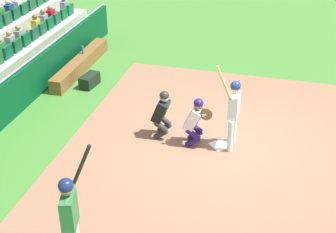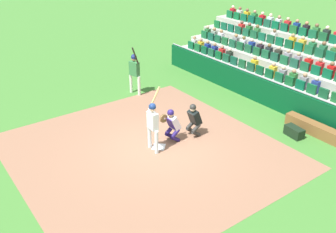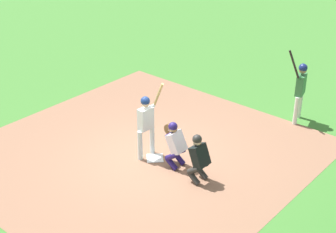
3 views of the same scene
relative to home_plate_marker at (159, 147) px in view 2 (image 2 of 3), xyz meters
name	(u,v)px [view 2 (image 2 of 3)]	position (x,y,z in m)	size (l,w,h in m)	color
ground_plane	(159,147)	(0.00, 0.00, -0.02)	(160.00, 160.00, 0.00)	#3E7930
infield_dirt_patch	(147,152)	(0.00, 0.50, -0.01)	(8.65, 8.41, 0.01)	#8F644C
home_plate_marker	(159,147)	(0.00, 0.00, 0.00)	(0.44, 0.44, 0.02)	white
batter_at_plate	(153,122)	(-0.04, 0.26, 1.09)	(0.60, 0.58, 2.20)	silver
catcher_crouching	(172,123)	(0.09, -0.62, 0.70)	(0.47, 0.72, 1.28)	navy
home_plate_umpire	(194,118)	(-0.07, -1.50, 0.69)	(0.47, 0.46, 1.30)	#282725
dugout_wall	(270,94)	(0.00, -5.73, 0.55)	(13.60, 0.24, 1.19)	#074321
dugout_bench	(331,136)	(-3.30, -5.18, 0.20)	(3.74, 0.40, 0.44)	brown
equipment_duffel_bag	(294,132)	(-2.29, -4.44, 0.17)	(0.71, 0.36, 0.37)	black
on_deck_batter	(134,69)	(4.49, -1.82, 1.16)	(0.76, 0.50, 2.33)	silver
bleacher_stand	(323,72)	(0.01, -9.44, 0.74)	(16.11, 3.95, 2.60)	#A5A89A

